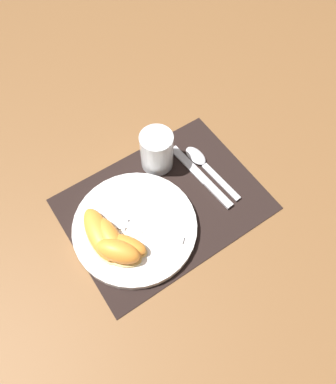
% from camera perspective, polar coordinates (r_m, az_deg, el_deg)
% --- Properties ---
extents(ground_plane, '(3.00, 3.00, 0.00)m').
position_cam_1_polar(ground_plane, '(0.83, -0.63, -1.90)').
color(ground_plane, brown).
extents(placemat, '(0.43, 0.31, 0.00)m').
position_cam_1_polar(placemat, '(0.83, -0.63, -1.84)').
color(placemat, black).
rests_on(placemat, ground_plane).
extents(plate, '(0.26, 0.26, 0.02)m').
position_cam_1_polar(plate, '(0.80, -5.07, -5.35)').
color(plate, white).
rests_on(plate, placemat).
extents(juice_glass, '(0.07, 0.07, 0.10)m').
position_cam_1_polar(juice_glass, '(0.85, -1.71, 6.09)').
color(juice_glass, silver).
rests_on(juice_glass, placemat).
extents(knife, '(0.03, 0.20, 0.01)m').
position_cam_1_polar(knife, '(0.86, 5.19, 2.20)').
color(knife, silver).
rests_on(knife, placemat).
extents(spoon, '(0.04, 0.18, 0.01)m').
position_cam_1_polar(spoon, '(0.88, 5.24, 4.49)').
color(spoon, silver).
rests_on(spoon, placemat).
extents(fork, '(0.14, 0.17, 0.00)m').
position_cam_1_polar(fork, '(0.79, -5.74, -5.18)').
color(fork, silver).
rests_on(fork, plate).
extents(citrus_wedge_0, '(0.07, 0.14, 0.03)m').
position_cam_1_polar(citrus_wedge_0, '(0.78, -10.34, -6.39)').
color(citrus_wedge_0, '#F4DB84').
rests_on(citrus_wedge_0, plate).
extents(citrus_wedge_1, '(0.05, 0.11, 0.04)m').
position_cam_1_polar(citrus_wedge_1, '(0.77, -8.75, -7.06)').
color(citrus_wedge_1, '#F4DB84').
rests_on(citrus_wedge_1, plate).
extents(citrus_wedge_2, '(0.10, 0.10, 0.03)m').
position_cam_1_polar(citrus_wedge_2, '(0.76, -6.82, -8.01)').
color(citrus_wedge_2, '#F4DB84').
rests_on(citrus_wedge_2, plate).
extents(citrus_wedge_3, '(0.10, 0.11, 0.05)m').
position_cam_1_polar(citrus_wedge_3, '(0.75, -7.59, -9.01)').
color(citrus_wedge_3, '#F4DB84').
rests_on(citrus_wedge_3, plate).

